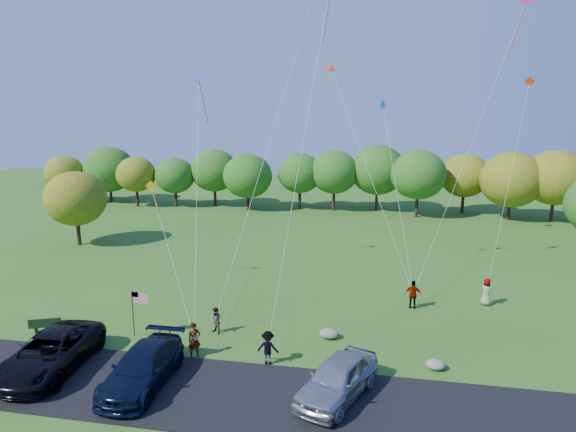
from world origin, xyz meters
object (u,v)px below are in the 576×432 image
flyer_d (413,295)px  flyer_e (486,292)px  minivan_dark (50,352)px  flyer_b (216,321)px  flyer_c (268,348)px  minivan_silver (338,378)px  trash_barrel (73,337)px  flyer_a (194,340)px  minivan_navy (142,368)px  park_bench (46,326)px

flyer_d → flyer_e: 4.97m
minivan_dark → flyer_d: size_ratio=3.51×
flyer_b → flyer_c: flyer_c is taller
minivan_silver → flyer_e: bearing=78.1°
minivan_dark → flyer_c: minivan_dark is taller
minivan_dark → trash_barrel: size_ratio=7.82×
minivan_silver → minivan_dark: bearing=-157.2°
minivan_silver → trash_barrel: 15.00m
flyer_a → flyer_d: 14.49m
minivan_dark → minivan_navy: (5.10, -0.45, -0.06)m
minivan_dark → trash_barrel: 2.91m
park_bench → minivan_silver: bearing=-34.6°
minivan_dark → park_bench: size_ratio=3.83×
minivan_dark → flyer_a: minivan_dark is taller
trash_barrel → flyer_b: bearing=20.9°
flyer_e → trash_barrel: size_ratio=2.16×
flyer_c → flyer_e: (12.33, 10.30, 0.03)m
flyer_b → park_bench: bearing=-137.2°
flyer_c → flyer_e: flyer_e is taller
flyer_a → trash_barrel: 7.11m
flyer_e → flyer_b: bearing=47.9°
flyer_d → flyer_e: (4.75, 1.48, -0.03)m
flyer_b → flyer_c: size_ratio=0.88×
minivan_navy → flyer_e: 22.15m
minivan_dark → flyer_d: (17.96, 11.50, -0.04)m
minivan_silver → trash_barrel: size_ratio=6.27×
flyer_b → flyer_a: bearing=-62.6°
flyer_a → trash_barrel: flyer_a is taller
flyer_a → flyer_b: 2.90m
flyer_c → park_bench: (-13.28, 0.97, -0.36)m
flyer_d → minivan_navy: bearing=45.0°
minivan_silver → flyer_b: (-7.47, 5.35, -0.19)m
flyer_e → park_bench: flyer_e is taller
minivan_navy → flyer_d: (12.86, 11.95, 0.02)m
minivan_navy → flyer_a: bearing=65.9°
flyer_b → flyer_d: size_ratio=0.83×
minivan_navy → flyer_c: size_ratio=3.36×
flyer_c → flyer_d: 11.63m
flyer_e → trash_barrel: flyer_e is taller
flyer_a → flyer_b: size_ratio=1.21×
minivan_silver → park_bench: minivan_silver is taller
park_bench → trash_barrel: bearing=-44.3°
flyer_b → park_bench: size_ratio=0.90×
flyer_a → park_bench: flyer_a is taller
minivan_dark → trash_barrel: (-0.63, 2.78, -0.55)m
flyer_b → flyer_d: flyer_d is taller
minivan_dark → flyer_b: bearing=35.8°
flyer_c → trash_barrel: bearing=0.5°
flyer_b → flyer_d: bearing=59.2°
minivan_silver → flyer_d: (3.82, 11.29, -0.02)m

